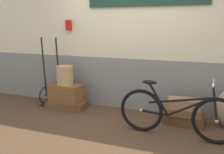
% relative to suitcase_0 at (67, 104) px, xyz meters
% --- Properties ---
extents(ground, '(9.69, 5.20, 0.06)m').
position_rel_suitcase_0_xyz_m(ground, '(1.16, -0.39, -0.10)').
color(ground, '#513823').
extents(station_building, '(7.69, 0.74, 2.74)m').
position_rel_suitcase_0_xyz_m(station_building, '(1.17, 0.45, 1.31)').
color(station_building, gray).
rests_on(station_building, ground).
extents(suitcase_0, '(0.77, 0.46, 0.13)m').
position_rel_suitcase_0_xyz_m(suitcase_0, '(0.00, 0.00, 0.00)').
color(suitcase_0, brown).
rests_on(suitcase_0, ground).
extents(suitcase_1, '(0.67, 0.40, 0.14)m').
position_rel_suitcase_0_xyz_m(suitcase_1, '(-0.00, -0.03, 0.13)').
color(suitcase_1, brown).
rests_on(suitcase_1, suitcase_0).
extents(suitcase_2, '(0.67, 0.42, 0.20)m').
position_rel_suitcase_0_xyz_m(suitcase_2, '(-0.01, 0.01, 0.30)').
color(suitcase_2, brown).
rests_on(suitcase_2, suitcase_1).
extents(suitcase_3, '(0.67, 0.44, 0.17)m').
position_rel_suitcase_0_xyz_m(suitcase_3, '(2.22, 0.01, 0.02)').
color(suitcase_3, brown).
rests_on(suitcase_3, ground).
extents(suitcase_4, '(0.58, 0.37, 0.11)m').
position_rel_suitcase_0_xyz_m(suitcase_4, '(2.20, -0.04, 0.16)').
color(suitcase_4, brown).
rests_on(suitcase_4, suitcase_3).
extents(suitcase_5, '(0.53, 0.30, 0.15)m').
position_rel_suitcase_0_xyz_m(suitcase_5, '(2.22, -0.03, 0.29)').
color(suitcase_5, '#9E754C').
rests_on(suitcase_5, suitcase_4).
extents(wicker_basket, '(0.32, 0.32, 0.36)m').
position_rel_suitcase_0_xyz_m(wicker_basket, '(-0.01, -0.01, 0.59)').
color(wicker_basket, tan).
rests_on(wicker_basket, suitcase_2).
extents(luggage_trolley, '(0.42, 0.39, 1.36)m').
position_rel_suitcase_0_xyz_m(luggage_trolley, '(-0.40, 0.08, 0.23)').
color(luggage_trolley, black).
rests_on(luggage_trolley, ground).
extents(bicycle, '(1.72, 0.46, 0.86)m').
position_rel_suitcase_0_xyz_m(bicycle, '(2.15, -0.56, 0.29)').
color(bicycle, black).
rests_on(bicycle, ground).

